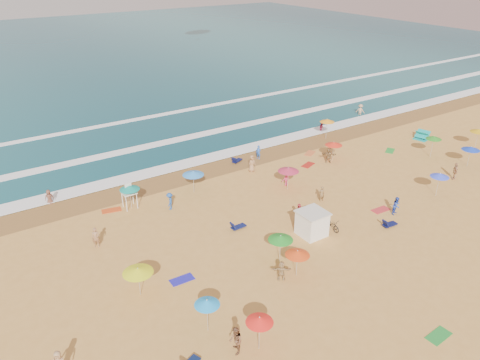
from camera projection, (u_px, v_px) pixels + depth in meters
ground at (303, 213)px, 41.55m from camera, size 220.00×220.00×0.00m
ocean at (59, 55)px, 104.59m from camera, size 220.00×140.00×0.18m
wet_sand at (228, 164)px, 50.92m from camera, size 220.00×220.00×0.00m
surf_foam at (190, 139)px, 57.50m from camera, size 200.00×18.70×0.05m
cabana at (312, 224)px, 37.91m from camera, size 2.00×2.00×2.00m
cabana_roof at (313, 213)px, 37.44m from camera, size 2.20×2.20×0.12m
bicycle at (331, 224)px, 38.84m from camera, size 0.68×1.87×0.98m
lifeguard_stand at (129, 197)px, 41.89m from camera, size 1.20×1.20×2.10m
beach_umbrellas at (291, 185)px, 41.67m from camera, size 59.64×24.97×0.75m
loungers at (362, 208)px, 41.89m from camera, size 62.35×23.67×0.34m
towels at (335, 214)px, 41.33m from camera, size 47.37×27.18×0.03m
popup_tents at (472, 151)px, 52.74m from camera, size 2.53×15.30×1.20m
beachgoers at (287, 185)px, 44.70m from camera, size 48.21×28.18×2.12m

